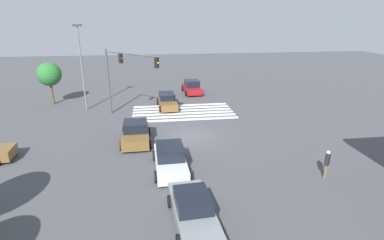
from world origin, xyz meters
name	(u,v)px	position (x,y,z in m)	size (l,w,h in m)	color
ground_plane	(192,136)	(0.00, 0.00, 0.00)	(110.44, 110.44, 0.00)	#47474C
crosswalk_markings	(183,112)	(0.00, -6.48, 0.00)	(10.01, 5.35, 0.01)	silver
traffic_signal_mast	(122,70)	(5.60, -5.60, 4.52)	(4.92, 4.92, 6.24)	#47474C
car_0	(170,159)	(2.09, 5.19, 0.71)	(2.17, 4.60, 1.55)	silver
car_1	(167,101)	(1.48, -8.31, 0.69)	(2.15, 4.53, 1.48)	brown
car_2	(192,87)	(-1.94, -14.06, 0.74)	(2.30, 4.30, 1.64)	maroon
car_3	(193,211)	(1.40, 10.51, 0.64)	(2.22, 4.78, 1.41)	gray
car_5	(136,133)	(4.38, 0.53, 0.71)	(2.25, 4.28, 1.58)	brown
pedestrian	(327,163)	(-6.93, 7.53, 0.99)	(0.41, 0.41, 1.76)	brown
street_light_pole_a	(81,61)	(9.75, -8.71, 5.00)	(0.80, 0.36, 8.39)	slate
tree_corner_c	(49,74)	(13.71, -11.26, 3.28)	(2.50, 2.50, 4.55)	brown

